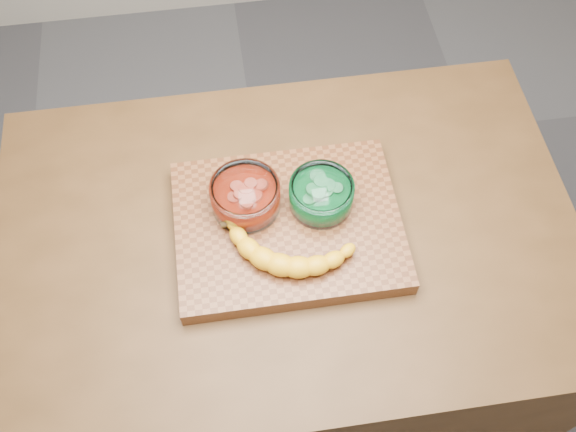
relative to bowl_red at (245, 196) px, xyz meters
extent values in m
plane|color=#57575C|center=(0.08, -0.05, -0.97)|extent=(3.50, 3.50, 0.00)
cube|color=#4D3017|center=(0.08, -0.05, -0.52)|extent=(1.20, 0.80, 0.90)
cube|color=brown|center=(0.08, -0.05, -0.05)|extent=(0.45, 0.35, 0.04)
cylinder|color=white|center=(0.00, 0.00, 0.00)|extent=(0.14, 0.14, 0.06)
cylinder|color=red|center=(0.00, 0.00, -0.01)|extent=(0.12, 0.12, 0.04)
cylinder|color=#FF6A50|center=(0.00, 0.00, 0.02)|extent=(0.11, 0.11, 0.02)
cylinder|color=white|center=(0.15, -0.02, 0.00)|extent=(0.13, 0.13, 0.06)
cylinder|color=#0D7D33|center=(0.15, -0.02, -0.01)|extent=(0.11, 0.11, 0.03)
cylinder|color=#5BC274|center=(0.15, -0.02, 0.02)|extent=(0.10, 0.10, 0.02)
camera|label=1|loc=(-0.01, -0.69, 1.07)|focal=40.00mm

